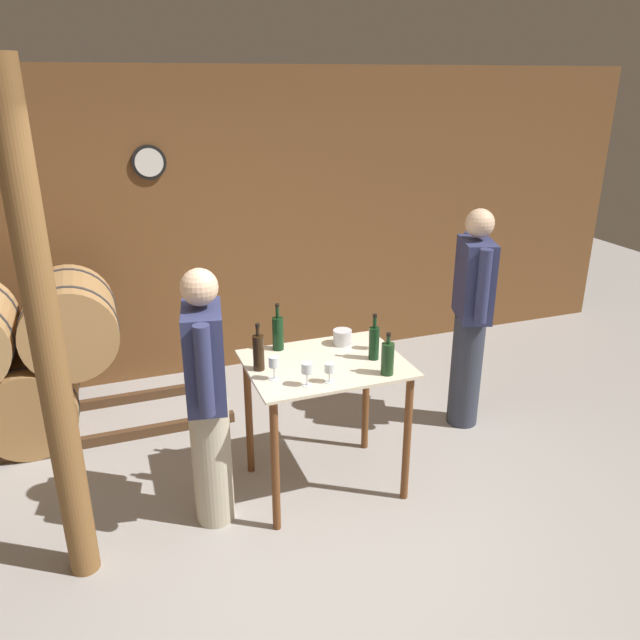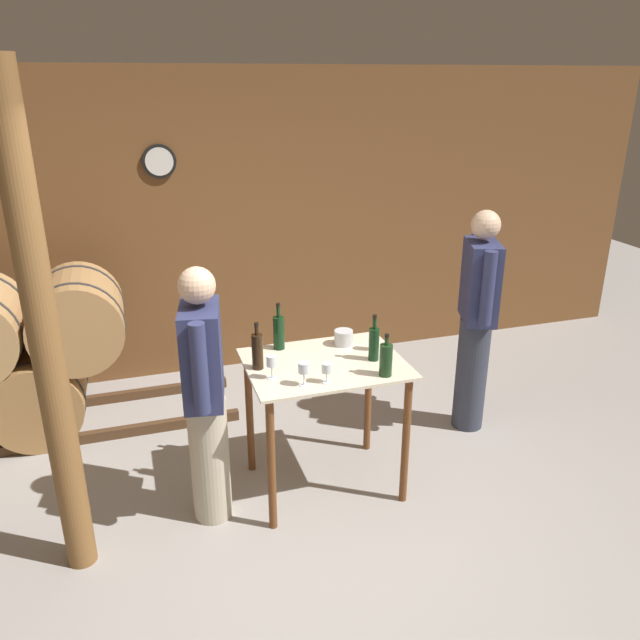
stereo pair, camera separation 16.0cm
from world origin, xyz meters
name	(u,v)px [view 2 (the right image)]	position (x,y,z in m)	size (l,w,h in m)	color
ground_plane	(325,544)	(0.00, 0.00, 0.00)	(14.00, 14.00, 0.00)	#9E9993
back_wall	(233,226)	(0.00, 2.66, 1.35)	(8.40, 0.08, 2.70)	brown
tasting_table	(325,388)	(0.18, 0.57, 0.74)	(0.99, 0.76, 0.92)	beige
wooden_post	(46,346)	(-1.37, 0.30, 1.35)	(0.16, 0.16, 2.70)	brown
wine_bottle_far_left	(257,350)	(-0.24, 0.61, 1.04)	(0.07, 0.07, 0.30)	black
wine_bottle_left	(279,332)	(-0.04, 0.86, 1.04)	(0.07, 0.07, 0.32)	black
wine_bottle_center	(386,359)	(0.47, 0.28, 1.02)	(0.08, 0.08, 0.27)	#193819
wine_bottle_right	(374,343)	(0.49, 0.51, 1.03)	(0.07, 0.07, 0.31)	black
wine_glass_near_left	(272,362)	(-0.19, 0.45, 1.02)	(0.06, 0.06, 0.15)	silver
wine_glass_near_center	(304,368)	(-0.03, 0.31, 1.02)	(0.07, 0.07, 0.15)	silver
wine_glass_near_right	(327,369)	(0.11, 0.30, 1.01)	(0.06, 0.06, 0.12)	silver
wine_glass_far_side	(375,335)	(0.55, 0.65, 1.02)	(0.06, 0.06, 0.15)	silver
ice_bucket	(344,338)	(0.39, 0.79, 0.97)	(0.13, 0.13, 0.10)	silver
person_host	(477,318)	(1.51, 0.96, 0.92)	(0.34, 0.56, 1.73)	#333847
person_visitor_with_scarf	(205,393)	(-0.59, 0.48, 0.86)	(0.29, 0.58, 1.64)	#B7AD93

